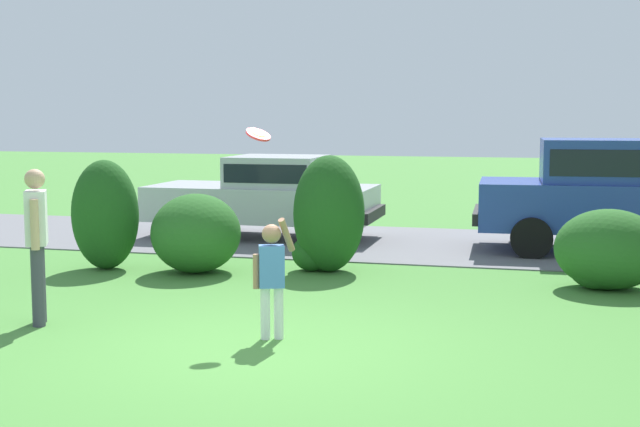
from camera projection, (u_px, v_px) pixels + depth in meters
name	position (u px, v px, depth m)	size (l,w,h in m)	color
ground_plane	(259.00, 348.00, 8.76)	(80.00, 80.00, 0.00)	#478438
driveway_strip	(389.00, 243.00, 15.83)	(28.00, 4.40, 0.02)	slate
shrub_near_tree	(105.00, 215.00, 13.15)	(1.03, 0.90, 1.66)	#1E511C
shrub_centre_left	(196.00, 233.00, 12.89)	(1.32, 1.37, 1.17)	#286023
shrub_centre	(327.00, 217.00, 12.95)	(1.09, 1.07, 1.74)	#1E511C
shrub_centre_right	(607.00, 252.00, 11.67)	(1.44, 1.18, 1.08)	#286023
parked_sedan	(267.00, 194.00, 16.38)	(4.41, 2.12, 1.56)	silver
parked_suv	(616.00, 190.00, 14.65)	(4.78, 2.26, 1.92)	#28429E
child_thrower	(272.00, 271.00, 9.04)	(0.39, 0.37, 1.29)	white
frisbee	(258.00, 134.00, 9.48)	(0.29, 0.28, 0.20)	red
adult_onlooker	(37.00, 237.00, 9.66)	(0.36, 0.48, 1.74)	#3F3F4C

